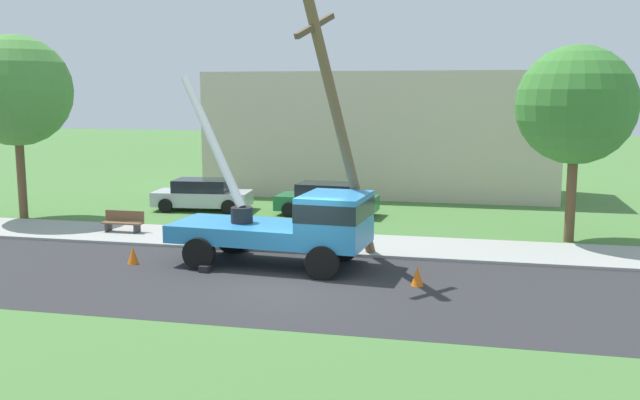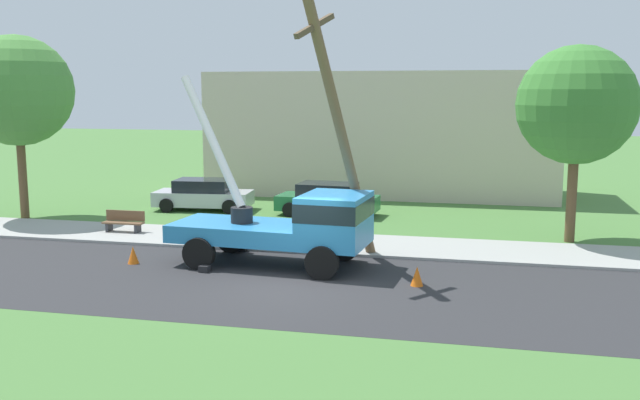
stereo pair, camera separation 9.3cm
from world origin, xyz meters
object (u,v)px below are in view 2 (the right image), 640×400
traffic_cone_behind (133,255)px  roadside_tree_near (577,105)px  utility_truck (295,222)px  park_bench (124,222)px  traffic_cone_ahead (417,276)px  parked_sedan_silver (203,195)px  parked_sedan_green (327,199)px  leaning_utility_pole (340,129)px  roadside_tree_far (17,91)px

traffic_cone_behind → roadside_tree_near: roadside_tree_near is taller
utility_truck → park_bench: 8.47m
traffic_cone_ahead → parked_sedan_silver: parked_sedan_silver is taller
parked_sedan_green → roadside_tree_near: roadside_tree_near is taller
leaning_utility_pole → traffic_cone_ahead: 5.15m
leaning_utility_pole → parked_sedan_green: leaning_utility_pole is taller
park_bench → roadside_tree_near: 17.28m
utility_truck → traffic_cone_ahead: size_ratio=12.04×
leaning_utility_pole → parked_sedan_green: bearing=104.9°
roadside_tree_near → traffic_cone_behind: bearing=-154.7°
roadside_tree_near → leaning_utility_pole: bearing=-144.9°
utility_truck → leaning_utility_pole: (1.32, 0.52, 2.89)m
roadside_tree_near → roadside_tree_far: 22.39m
traffic_cone_ahead → roadside_tree_near: roadside_tree_near is taller
parked_sedan_green → roadside_tree_near: 11.21m
traffic_cone_ahead → roadside_tree_near: size_ratio=0.08×
utility_truck → parked_sedan_silver: utility_truck is taller
leaning_utility_pole → traffic_cone_ahead: leaning_utility_pole is taller
parked_sedan_silver → parked_sedan_green: bearing=-0.5°
utility_truck → roadside_tree_near: roadside_tree_near is taller
leaning_utility_pole → utility_truck: bearing=-158.6°
parked_sedan_silver → traffic_cone_ahead: bearing=-44.6°
traffic_cone_behind → parked_sedan_silver: (-1.73, 10.07, 0.43)m
leaning_utility_pole → parked_sedan_silver: size_ratio=1.85×
utility_truck → roadside_tree_far: (-13.58, 5.56, 4.03)m
traffic_cone_behind → roadside_tree_far: 11.77m
utility_truck → roadside_tree_near: size_ratio=0.95×
parked_sedan_silver → parked_sedan_green: 5.87m
utility_truck → parked_sedan_green: bearing=96.1°
utility_truck → park_bench: (-7.70, 3.39, -0.95)m
traffic_cone_ahead → roadside_tree_far: (-17.51, 6.93, 5.16)m
leaning_utility_pole → traffic_cone_behind: 7.71m
roadside_tree_near → park_bench: bearing=-171.8°
traffic_cone_behind → park_bench: bearing=121.5°
roadside_tree_near → roadside_tree_far: size_ratio=0.91×
utility_truck → traffic_cone_behind: bearing=-171.0°
leaning_utility_pole → roadside_tree_far: size_ratio=1.08×
roadside_tree_far → traffic_cone_ahead: bearing=-21.6°
utility_truck → park_bench: utility_truck is taller
traffic_cone_behind → roadside_tree_near: bearing=25.3°
parked_sedan_green → roadside_tree_far: roadside_tree_far is taller
leaning_utility_pole → parked_sedan_green: 9.68m
parked_sedan_silver → utility_truck: bearing=-53.5°
traffic_cone_ahead → parked_sedan_silver: (-10.78, 10.63, 0.43)m
parked_sedan_silver → roadside_tree_near: size_ratio=0.64×
parked_sedan_silver → roadside_tree_near: 16.59m
utility_truck → roadside_tree_far: roadside_tree_far is taller
park_bench → parked_sedan_green: bearing=40.9°
parked_sedan_silver → traffic_cone_behind: bearing=-80.3°
leaning_utility_pole → parked_sedan_silver: (-8.17, 8.74, -3.59)m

